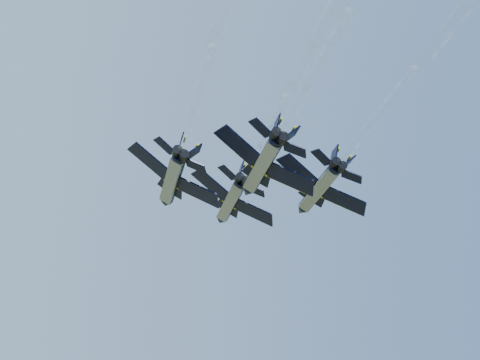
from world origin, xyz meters
name	(u,v)px	position (x,y,z in m)	size (l,w,h in m)	color
jet_lead	(231,201)	(2.83, 6.51, 103.54)	(12.59, 19.64, 8.22)	black
jet_left	(173,179)	(-9.64, -1.30, 103.54)	(12.59, 19.64, 8.22)	black
jet_right	(319,189)	(11.52, -5.68, 103.54)	(12.59, 19.64, 8.22)	black
jet_slot	(262,165)	(-1.29, -12.56, 103.54)	(12.59, 19.64, 8.22)	black
smoke_trail_lead	(327,57)	(-10.51, -42.95, 103.58)	(20.12, 67.76, 2.61)	white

